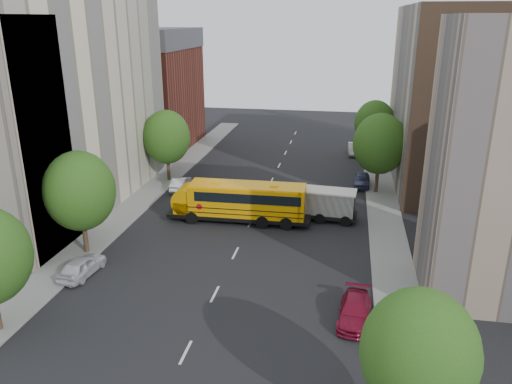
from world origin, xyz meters
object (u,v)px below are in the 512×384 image
(school_bus, at_px, (238,200))
(parked_car_5, at_px, (354,149))
(street_tree_2, at_px, (167,137))
(street_tree_3, at_px, (419,353))
(street_tree_1, at_px, (80,191))
(parked_car_0, at_px, (82,266))
(street_tree_5, at_px, (375,123))
(parked_car_3, at_px, (355,311))
(parked_car_1, at_px, (181,183))
(street_tree_4, at_px, (380,144))
(parked_car_4, at_px, (362,180))
(safari_truck, at_px, (320,204))

(school_bus, distance_m, parked_car_5, 26.74)
(street_tree_2, xyz_separation_m, street_tree_3, (22.00, -32.00, -0.37))
(street_tree_1, distance_m, parked_car_0, 5.51)
(street_tree_2, bearing_deg, street_tree_5, 28.61)
(parked_car_3, bearing_deg, parked_car_1, 135.14)
(street_tree_4, relative_size, street_tree_5, 1.08)
(street_tree_5, relative_size, school_bus, 0.61)
(parked_car_0, xyz_separation_m, parked_car_3, (18.40, -2.12, -0.06))
(street_tree_3, bearing_deg, parked_car_4, 92.37)
(street_tree_5, height_order, safari_truck, street_tree_5)
(school_bus, xyz_separation_m, parked_car_5, (9.93, 24.80, -1.24))
(street_tree_1, distance_m, street_tree_3, 26.08)
(street_tree_3, relative_size, parked_car_3, 1.62)
(school_bus, height_order, parked_car_1, school_bus)
(street_tree_2, height_order, parked_car_4, street_tree_2)
(street_tree_4, relative_size, parked_car_0, 1.98)
(parked_car_3, relative_size, parked_car_5, 1.03)
(street_tree_1, xyz_separation_m, parked_car_1, (2.20, 15.42, -4.30))
(street_tree_5, xyz_separation_m, safari_truck, (-5.16, -20.09, -3.24))
(parked_car_0, xyz_separation_m, parked_car_4, (19.20, 23.07, -0.01))
(street_tree_3, bearing_deg, street_tree_5, 90.00)
(street_tree_2, distance_m, parked_car_4, 21.10)
(street_tree_4, xyz_separation_m, parked_car_5, (-2.20, 15.01, -4.37))
(parked_car_3, xyz_separation_m, parked_car_5, (0.00, 38.33, 0.07))
(parked_car_3, bearing_deg, school_bus, 131.09)
(safari_truck, xyz_separation_m, parked_car_1, (-14.64, 5.51, -0.81))
(street_tree_1, relative_size, parked_car_5, 1.85)
(street_tree_3, bearing_deg, parked_car_3, 104.23)
(street_tree_1, bearing_deg, parked_car_3, -15.05)
(parked_car_4, bearing_deg, street_tree_3, -85.00)
(street_tree_1, distance_m, street_tree_4, 28.43)
(street_tree_3, distance_m, parked_car_4, 34.11)
(parked_car_3, bearing_deg, street_tree_2, 135.15)
(school_bus, relative_size, parked_car_5, 2.90)
(street_tree_1, height_order, parked_car_1, street_tree_1)
(street_tree_5, bearing_deg, safari_truck, -104.41)
(street_tree_1, distance_m, parked_car_4, 28.94)
(street_tree_4, height_order, school_bus, street_tree_4)
(parked_car_0, bearing_deg, parked_car_4, -124.35)
(parked_car_0, distance_m, parked_car_3, 18.52)
(safari_truck, height_order, parked_car_4, safari_truck)
(street_tree_1, height_order, parked_car_5, street_tree_1)
(parked_car_1, height_order, parked_car_3, parked_car_1)
(street_tree_2, xyz_separation_m, parked_car_0, (1.40, -21.20, -4.13))
(parked_car_4, bearing_deg, parked_car_5, 96.12)
(parked_car_4, bearing_deg, parked_car_1, -163.77)
(parked_car_0, height_order, parked_car_4, parked_car_0)
(street_tree_5, height_order, parked_car_5, street_tree_5)
(street_tree_2, xyz_separation_m, street_tree_5, (22.00, 12.00, -0.12))
(parked_car_0, xyz_separation_m, parked_car_5, (18.40, 36.21, 0.01))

